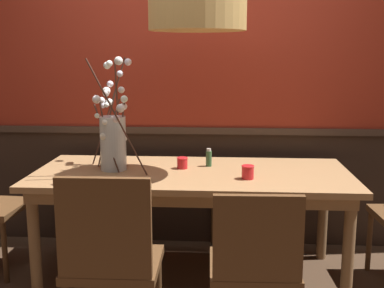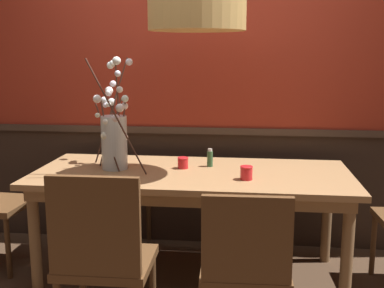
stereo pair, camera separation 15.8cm
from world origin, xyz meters
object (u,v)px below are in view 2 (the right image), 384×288
Objects in this scene: dining_table at (192,183)px; candle_holder_nearer_edge at (183,163)px; vase_with_blossoms at (114,137)px; pendant_lamp at (197,11)px; condiment_bottle at (210,158)px; candle_holder_nearer_center at (246,173)px; chair_far_side_left at (173,169)px; chair_near_side_left at (102,254)px; chair_near_side_right at (245,265)px; chair_far_side_right at (239,173)px.

candle_holder_nearer_edge is at bearing 133.29° from dining_table.
pendant_lamp reaches higher than vase_with_blossoms.
candle_holder_nearer_center is at bearing -52.04° from condiment_bottle.
dining_table is 16.66× the size of condiment_bottle.
condiment_bottle is (0.37, -0.73, 0.27)m from chair_far_side_left.
dining_table is 1.64× the size of pendant_lamp.
chair_near_side_left reaches higher than candle_holder_nearer_center.
chair_near_side_left is at bearing -92.28° from chair_far_side_left.
vase_with_blossoms reaches higher than chair_far_side_left.
condiment_bottle is (-0.25, 0.32, 0.02)m from candle_holder_nearer_center.
condiment_bottle is at bearing 66.88° from chair_near_side_left.
condiment_bottle is (0.17, 0.08, 0.02)m from candle_holder_nearer_edge.
chair_far_side_left is at bearing 107.97° from pendant_lamp.
chair_far_side_left is 1.85m from chair_near_side_right.
pendant_lamp is (-0.26, -0.89, 1.22)m from chair_far_side_right.
pendant_lamp reaches higher than chair_far_side_right.
condiment_bottle is (-0.19, -0.69, 0.27)m from chair_far_side_right.
vase_with_blossoms is 0.66m from condiment_bottle.
chair_near_side_right is 10.33× the size of candle_holder_nearer_center.
candle_holder_nearer_center reaches higher than dining_table.
dining_table is 0.93m from chair_far_side_left.
pendant_lamp is at bearing -106.23° from chair_far_side_right.
condiment_bottle is at bearing 23.73° from candle_holder_nearer_edge.
condiment_bottle is (-0.25, 1.00, 0.30)m from chair_near_side_right.
pendant_lamp is at bearing -108.67° from condiment_bottle.
chair_near_side_left is (-0.07, -1.77, 0.00)m from chair_far_side_left.
vase_with_blossoms is at bearing 167.98° from candle_holder_nearer_center.
pendant_lamp reaches higher than condiment_bottle.
chair_near_side_right is 1.06m from candle_holder_nearer_edge.
dining_table is at bearing -46.71° from candle_holder_nearer_edge.
chair_far_side_right is 0.99× the size of chair_near_side_left.
chair_far_side_left reaches higher than candle_holder_nearer_edge.
chair_near_side_right is at bearing -87.87° from chair_far_side_right.
chair_near_side_left is 1.03m from candle_holder_nearer_center.
chair_far_side_right reaches higher than condiment_bottle.
chair_far_side_left is 0.99× the size of chair_near_side_left.
dining_table is 24.28× the size of candle_holder_nearer_center.
pendant_lamp is (-0.32, 0.12, 0.97)m from candle_holder_nearer_center.
chair_far_side_left is 0.87m from condiment_bottle.
chair_near_side_left reaches higher than chair_far_side_left.
chair_near_side_right is at bearing -44.75° from vase_with_blossoms.
chair_near_side_left is 7.71× the size of condiment_bottle.
chair_far_side_left is at bearing 116.91° from condiment_bottle.
chair_far_side_right is 12.40× the size of candle_holder_nearer_edge.
dining_table is 2.77× the size of vase_with_blossoms.
dining_table is at bearing -124.82° from condiment_bottle.
candle_holder_nearer_edge is at bearing 130.10° from pendant_lamp.
candle_holder_nearer_center is at bearing -12.02° from vase_with_blossoms.
candle_holder_nearer_center is 1.02m from pendant_lamp.
dining_table is 1.09m from pendant_lamp.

